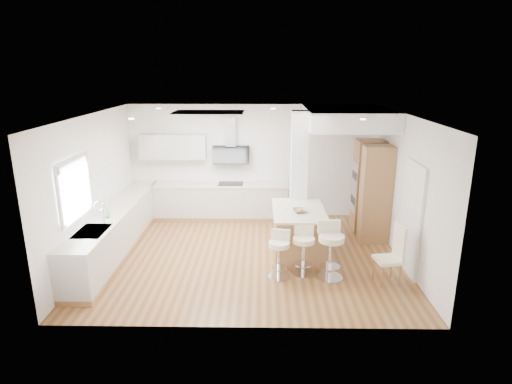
{
  "coord_description": "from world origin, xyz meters",
  "views": [
    {
      "loc": [
        0.28,
        -7.92,
        3.63
      ],
      "look_at": [
        0.15,
        0.4,
        1.21
      ],
      "focal_mm": 30.0,
      "sensor_mm": 36.0,
      "label": 1
    }
  ],
  "objects_px": {
    "bar_stool_c": "(331,247)",
    "dining_chair": "(394,252)",
    "bar_stool_b": "(303,248)",
    "peninsula": "(298,232)",
    "bar_stool_a": "(279,252)"
  },
  "relations": [
    {
      "from": "peninsula",
      "to": "bar_stool_a",
      "type": "bearing_deg",
      "value": -112.52
    },
    {
      "from": "bar_stool_b",
      "to": "peninsula",
      "type": "bearing_deg",
      "value": 96.5
    },
    {
      "from": "bar_stool_a",
      "to": "bar_stool_b",
      "type": "distance_m",
      "value": 0.46
    },
    {
      "from": "peninsula",
      "to": "bar_stool_c",
      "type": "relative_size",
      "value": 1.48
    },
    {
      "from": "peninsula",
      "to": "dining_chair",
      "type": "bearing_deg",
      "value": -37.89
    },
    {
      "from": "bar_stool_a",
      "to": "dining_chair",
      "type": "relative_size",
      "value": 0.81
    },
    {
      "from": "bar_stool_b",
      "to": "bar_stool_a",
      "type": "bearing_deg",
      "value": -158.46
    },
    {
      "from": "bar_stool_b",
      "to": "dining_chair",
      "type": "height_order",
      "value": "dining_chair"
    },
    {
      "from": "peninsula",
      "to": "bar_stool_c",
      "type": "height_order",
      "value": "bar_stool_c"
    },
    {
      "from": "bar_stool_a",
      "to": "bar_stool_b",
      "type": "bearing_deg",
      "value": 27.75
    },
    {
      "from": "bar_stool_b",
      "to": "dining_chair",
      "type": "xyz_separation_m",
      "value": [
        1.53,
        -0.3,
        0.06
      ]
    },
    {
      "from": "peninsula",
      "to": "bar_stool_b",
      "type": "height_order",
      "value": "peninsula"
    },
    {
      "from": "bar_stool_c",
      "to": "dining_chair",
      "type": "height_order",
      "value": "dining_chair"
    },
    {
      "from": "bar_stool_c",
      "to": "peninsula",
      "type": "bearing_deg",
      "value": 106.83
    },
    {
      "from": "bar_stool_c",
      "to": "dining_chair",
      "type": "xyz_separation_m",
      "value": [
        1.07,
        -0.14,
        -0.02
      ]
    }
  ]
}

